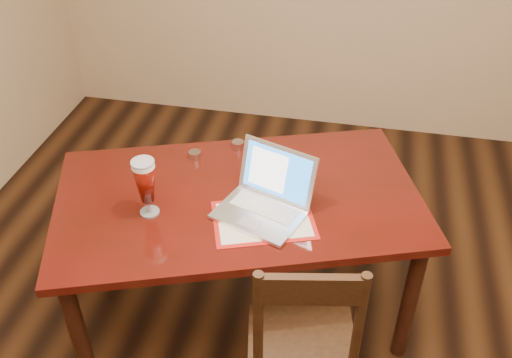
# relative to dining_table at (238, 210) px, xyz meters

# --- Properties ---
(room_shell) EXTENTS (4.51, 5.01, 2.71)m
(room_shell) POSITION_rel_dining_table_xyz_m (0.42, -0.51, 1.08)
(room_shell) COLOR tan
(room_shell) RESTS_ON ground
(dining_table) EXTENTS (1.86, 1.42, 1.05)m
(dining_table) POSITION_rel_dining_table_xyz_m (0.00, 0.00, 0.00)
(dining_table) COLOR #450C09
(dining_table) RESTS_ON ground
(dining_chair) EXTENTS (0.51, 0.49, 1.03)m
(dining_chair) POSITION_rel_dining_table_xyz_m (0.39, -0.53, -0.20)
(dining_chair) COLOR #321D0E
(dining_chair) RESTS_ON ground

